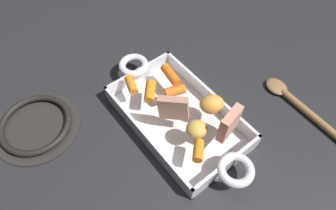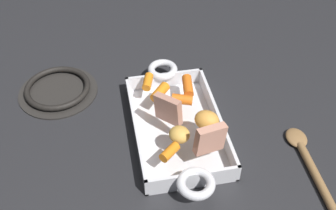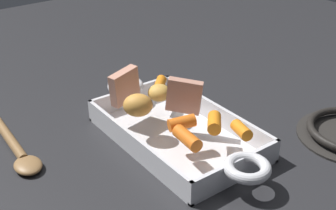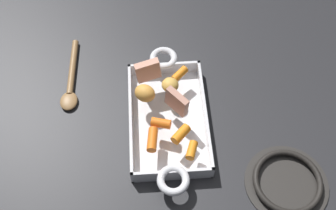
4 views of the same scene
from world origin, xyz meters
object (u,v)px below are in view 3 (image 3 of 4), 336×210
Objects in this scene: baby_carrot_center_left at (182,123)px; baby_carrot_northwest at (187,138)px; roast_slice_thin at (124,86)px; potato_halved at (159,93)px; baby_carrot_long at (214,123)px; baby_carrot_short at (241,130)px; roast_slice_outer at (184,96)px; serving_spoon at (16,147)px; potato_corner at (138,105)px; baby_carrot_northeast at (160,85)px; roasting_dish at (177,132)px.

baby_carrot_northwest is at bearing -27.92° from baby_carrot_center_left.
potato_halved is (0.04, 0.05, -0.01)m from roast_slice_thin.
potato_halved reaches higher than baby_carrot_long.
baby_carrot_short is at bearing 11.43° from potato_halved.
potato_halved is (-0.14, -0.02, 0.00)m from baby_carrot_long.
baby_carrot_northwest is 0.09m from baby_carrot_short.
roast_slice_outer is (0.10, 0.06, 0.00)m from roast_slice_thin.
baby_carrot_long is at bearing 54.89° from serving_spoon.
potato_corner is (-0.04, -0.07, -0.01)m from roast_slice_outer.
potato_halved reaches higher than serving_spoon.
potato_corner reaches higher than baby_carrot_northeast.
roasting_dish is at bearing -8.20° from potato_halved.
baby_carrot_northeast is 0.05m from potato_halved.
roast_slice_thin is at bearing -170.36° from baby_carrot_center_left.
roasting_dish is at bearing 63.01° from serving_spoon.
baby_carrot_short is at bearing 2.51° from baby_carrot_northeast.
potato_corner reaches higher than potato_halved.
roasting_dish is 0.07m from roast_slice_outer.
baby_carrot_short is (0.03, 0.09, -0.00)m from baby_carrot_northwest.
baby_carrot_long is 0.14m from potato_corner.
potato_halved is at bearing 76.94° from serving_spoon.
baby_carrot_northeast reaches higher than roasting_dish.
roast_slice_outer is (-0.01, 0.02, 0.06)m from roasting_dish.
potato_corner is (-0.11, -0.08, 0.01)m from baby_carrot_long.
baby_carrot_northwest is 1.26× the size of baby_carrot_center_left.
baby_carrot_northwest reaches higher than roasting_dish.
baby_carrot_northwest is 1.19× the size of baby_carrot_long.
baby_carrot_short is at bearing 69.37° from baby_carrot_northwest.
baby_carrot_northwest is at bearing -35.73° from roast_slice_outer.
baby_carrot_center_left is 0.05m from baby_carrot_long.
roast_slice_outer reaches higher than baby_carrot_long.
serving_spoon is (-0.07, -0.26, -0.06)m from potato_halved.
roasting_dish is 0.13m from baby_carrot_short.
baby_carrot_short is 0.39m from serving_spoon.
roast_slice_thin reaches higher than baby_carrot_center_left.
roast_slice_outer reaches higher than potato_corner.
serving_spoon is at bearing -115.80° from potato_corner.
baby_carrot_center_left is 0.87× the size of potato_corner.
roast_slice_thin reaches higher than potato_corner.
baby_carrot_northwest reaches higher than baby_carrot_northeast.
roast_slice_outer reaches higher than serving_spoon.
roasting_dish is at bearing 50.27° from potato_corner.
baby_carrot_short is (0.08, 0.07, -0.00)m from baby_carrot_center_left.
roasting_dish is 6.87× the size of roast_slice_thin.
potato_corner is 0.07m from potato_halved.
potato_corner is at bearing -116.16° from roast_slice_outer.
baby_carrot_northeast is 0.84× the size of potato_corner.
potato_halved is at bearing 110.86° from potato_corner.
baby_carrot_center_left reaches higher than baby_carrot_short.
baby_carrot_northwest is 0.20m from baby_carrot_northeast.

